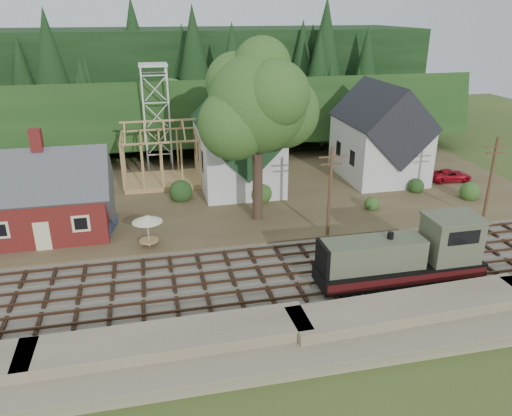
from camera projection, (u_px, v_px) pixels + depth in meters
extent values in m
plane|color=#384C1E|center=(261.00, 277.00, 36.36)|extent=(140.00, 140.00, 0.00)
cube|color=#7F7259|center=(295.00, 350.00, 28.67)|extent=(64.00, 5.00, 1.60)
cube|color=#726B5B|center=(261.00, 276.00, 36.34)|extent=(64.00, 11.00, 0.16)
cube|color=brown|center=(222.00, 192.00, 52.60)|extent=(64.00, 26.00, 0.30)
cube|color=#1E3F19|center=(197.00, 139.00, 74.38)|extent=(70.00, 28.96, 12.74)
cube|color=black|center=(187.00, 118.00, 88.86)|extent=(80.00, 20.00, 12.00)
cube|color=maroon|center=(48.00, 212.00, 42.26)|extent=(10.00, 7.00, 3.80)
cube|color=#4C4C51|center=(45.00, 190.00, 41.55)|extent=(10.80, 7.41, 7.41)
cube|color=maroon|center=(36.00, 140.00, 39.95)|extent=(0.90, 0.90, 1.80)
cube|color=beige|center=(42.00, 236.00, 39.34)|extent=(1.20, 0.06, 2.40)
cube|color=silver|center=(237.00, 155.00, 53.56)|extent=(8.00, 12.00, 6.40)
cube|color=#19381E|center=(237.00, 126.00, 52.37)|extent=(8.40, 12.96, 8.40)
cube|color=silver|center=(248.00, 119.00, 46.19)|extent=(2.40, 2.40, 4.00)
cone|color=#19381E|center=(248.00, 82.00, 44.95)|extent=(5.37, 5.37, 2.60)
cube|color=silver|center=(379.00, 149.00, 55.89)|extent=(8.00, 10.00, 6.40)
cube|color=black|center=(382.00, 121.00, 54.70)|extent=(8.40, 10.80, 8.40)
cube|color=tan|center=(163.00, 181.00, 54.86)|extent=(8.00, 6.00, 0.50)
cube|color=tan|center=(158.00, 121.00, 52.37)|extent=(8.00, 0.18, 0.18)
cube|color=silver|center=(145.00, 121.00, 56.59)|extent=(0.18, 0.18, 12.00)
cube|color=silver|center=(170.00, 120.00, 57.16)|extent=(0.18, 0.18, 12.00)
cube|color=silver|center=(144.00, 116.00, 59.12)|extent=(0.18, 0.18, 12.00)
cube|color=silver|center=(168.00, 115.00, 59.69)|extent=(0.18, 0.18, 12.00)
cube|color=silver|center=(153.00, 65.00, 55.90)|extent=(3.20, 3.20, 0.25)
cylinder|color=#38281E|center=(258.00, 177.00, 44.21)|extent=(0.90, 0.90, 8.00)
sphere|color=#335921|center=(258.00, 103.00, 41.78)|extent=(8.40, 8.40, 8.40)
sphere|color=#335921|center=(283.00, 112.00, 43.57)|extent=(6.40, 6.40, 6.40)
sphere|color=#335921|center=(234.00, 124.00, 41.17)|extent=(6.00, 6.00, 6.00)
cylinder|color=#4C331E|center=(330.00, 194.00, 40.99)|extent=(0.28, 0.28, 8.00)
cube|color=#4C331E|center=(332.00, 157.00, 39.79)|extent=(2.20, 0.12, 0.12)
cube|color=#4C331E|center=(331.00, 164.00, 40.02)|extent=(1.80, 0.12, 0.12)
cylinder|color=#4C331E|center=(490.00, 181.00, 44.02)|extent=(0.28, 0.28, 8.00)
cube|color=#4C331E|center=(497.00, 146.00, 42.83)|extent=(2.20, 0.12, 0.12)
cube|color=#4C331E|center=(495.00, 153.00, 43.05)|extent=(1.80, 0.12, 0.12)
cube|color=black|center=(398.00, 279.00, 35.41)|extent=(11.77, 2.45, 0.34)
cube|color=black|center=(399.00, 271.00, 35.14)|extent=(11.77, 2.85, 1.08)
cube|color=#4F563E|center=(373.00, 254.00, 34.12)|extent=(7.06, 2.26, 2.06)
cube|color=#4F563E|center=(451.00, 239.00, 35.11)|extent=(3.53, 2.75, 3.14)
cube|color=#4F563E|center=(454.00, 217.00, 34.50)|extent=(3.73, 2.94, 0.20)
cube|color=black|center=(464.00, 238.00, 33.59)|extent=(2.35, 0.06, 0.98)
cube|color=#3E0D0E|center=(409.00, 281.00, 33.83)|extent=(11.77, 0.04, 0.69)
cube|color=#3E0D0E|center=(390.00, 261.00, 36.45)|extent=(11.77, 0.04, 0.69)
cylinder|color=black|center=(390.00, 237.00, 33.93)|extent=(0.43, 0.43, 0.69)
imported|color=#5D84C8|center=(105.00, 223.00, 43.01)|extent=(2.24, 4.15, 1.34)
imported|color=#74A06F|center=(43.00, 226.00, 42.70)|extent=(3.61, 1.98, 1.13)
imported|color=#B50E1C|center=(450.00, 175.00, 55.38)|extent=(4.77, 2.51, 1.28)
cylinder|color=silver|center=(148.00, 232.00, 40.00)|extent=(0.11, 0.11, 2.42)
cylinder|color=tan|center=(149.00, 240.00, 40.27)|extent=(1.54, 1.54, 0.09)
cone|color=beige|center=(147.00, 219.00, 39.55)|extent=(2.42, 2.42, 0.55)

